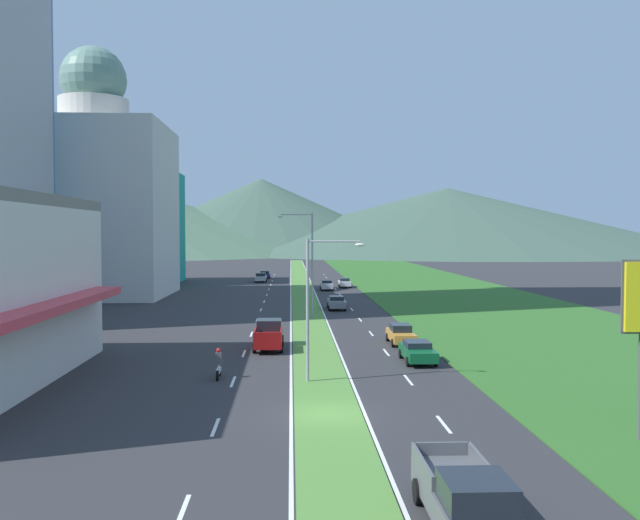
{
  "coord_description": "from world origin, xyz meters",
  "views": [
    {
      "loc": [
        -1.75,
        -31.37,
        8.59
      ],
      "look_at": [
        1.42,
        41.43,
        5.66
      ],
      "focal_mm": 37.79,
      "sensor_mm": 36.0,
      "label": 1
    }
  ],
  "objects_px": {
    "car_0": "(418,351)",
    "street_lamp_near": "(315,298)",
    "car_2": "(265,274)",
    "car_4": "(336,302)",
    "car_7": "(261,277)",
    "pickup_truck_0": "(464,497)",
    "motorcycle_rider": "(219,366)",
    "car_1": "(401,334)",
    "street_lamp_mid": "(309,258)",
    "car_6": "(327,285)",
    "car_5": "(345,283)",
    "pickup_truck_1": "(269,335)"
  },
  "relations": [
    {
      "from": "car_1",
      "to": "pickup_truck_0",
      "type": "distance_m",
      "value": 32.75
    },
    {
      "from": "pickup_truck_0",
      "to": "pickup_truck_1",
      "type": "relative_size",
      "value": 1.0
    },
    {
      "from": "motorcycle_rider",
      "to": "car_1",
      "type": "bearing_deg",
      "value": -47.29
    },
    {
      "from": "car_2",
      "to": "car_4",
      "type": "height_order",
      "value": "car_4"
    },
    {
      "from": "street_lamp_mid",
      "to": "car_1",
      "type": "bearing_deg",
      "value": -67.38
    },
    {
      "from": "car_4",
      "to": "pickup_truck_1",
      "type": "height_order",
      "value": "pickup_truck_1"
    },
    {
      "from": "car_5",
      "to": "pickup_truck_0",
      "type": "xyz_separation_m",
      "value": [
        -3.51,
        -86.96,
        0.23
      ]
    },
    {
      "from": "car_2",
      "to": "car_4",
      "type": "bearing_deg",
      "value": -169.13
    },
    {
      "from": "car_0",
      "to": "street_lamp_near",
      "type": "bearing_deg",
      "value": -50.93
    },
    {
      "from": "pickup_truck_0",
      "to": "motorcycle_rider",
      "type": "xyz_separation_m",
      "value": [
        -9.27,
        20.76,
        -0.24
      ]
    },
    {
      "from": "pickup_truck_1",
      "to": "pickup_truck_0",
      "type": "bearing_deg",
      "value": -167.91
    },
    {
      "from": "pickup_truck_0",
      "to": "pickup_truck_1",
      "type": "xyz_separation_m",
      "value": [
        -6.64,
        30.99,
        0.0
      ]
    },
    {
      "from": "street_lamp_near",
      "to": "car_6",
      "type": "relative_size",
      "value": 1.77
    },
    {
      "from": "pickup_truck_0",
      "to": "motorcycle_rider",
      "type": "bearing_deg",
      "value": -155.95
    },
    {
      "from": "pickup_truck_0",
      "to": "pickup_truck_1",
      "type": "height_order",
      "value": "same"
    },
    {
      "from": "street_lamp_mid",
      "to": "car_1",
      "type": "xyz_separation_m",
      "value": [
        6.7,
        -16.09,
        -5.31
      ]
    },
    {
      "from": "street_lamp_mid",
      "to": "car_2",
      "type": "relative_size",
      "value": 2.26
    },
    {
      "from": "street_lamp_near",
      "to": "car_4",
      "type": "xyz_separation_m",
      "value": [
        3.75,
        36.88,
        -4.08
      ]
    },
    {
      "from": "car_7",
      "to": "pickup_truck_1",
      "type": "height_order",
      "value": "pickup_truck_1"
    },
    {
      "from": "car_1",
      "to": "car_4",
      "type": "relative_size",
      "value": 0.98
    },
    {
      "from": "street_lamp_mid",
      "to": "car_6",
      "type": "height_order",
      "value": "street_lamp_mid"
    },
    {
      "from": "car_4",
      "to": "car_5",
      "type": "bearing_deg",
      "value": 173.72
    },
    {
      "from": "street_lamp_near",
      "to": "car_6",
      "type": "xyz_separation_m",
      "value": [
        4.0,
        62.54,
        -4.08
      ]
    },
    {
      "from": "car_0",
      "to": "car_7",
      "type": "relative_size",
      "value": 1.0
    },
    {
      "from": "motorcycle_rider",
      "to": "car_4",
      "type": "bearing_deg",
      "value": -14.8
    },
    {
      "from": "car_5",
      "to": "car_7",
      "type": "relative_size",
      "value": 1.02
    },
    {
      "from": "street_lamp_near",
      "to": "car_7",
      "type": "height_order",
      "value": "street_lamp_near"
    },
    {
      "from": "car_0",
      "to": "pickup_truck_1",
      "type": "relative_size",
      "value": 0.86
    },
    {
      "from": "street_lamp_near",
      "to": "car_5",
      "type": "height_order",
      "value": "street_lamp_near"
    },
    {
      "from": "car_6",
      "to": "street_lamp_near",
      "type": "bearing_deg",
      "value": -3.66
    },
    {
      "from": "car_0",
      "to": "pickup_truck_0",
      "type": "relative_size",
      "value": 0.86
    },
    {
      "from": "car_5",
      "to": "car_7",
      "type": "xyz_separation_m",
      "value": [
        -13.76,
        12.32,
        0.05
      ]
    },
    {
      "from": "car_7",
      "to": "pickup_truck_1",
      "type": "xyz_separation_m",
      "value": [
        3.61,
        -68.29,
        0.18
      ]
    },
    {
      "from": "car_7",
      "to": "motorcycle_rider",
      "type": "height_order",
      "value": "motorcycle_rider"
    },
    {
      "from": "car_1",
      "to": "car_7",
      "type": "distance_m",
      "value": 68.13
    },
    {
      "from": "car_0",
      "to": "car_2",
      "type": "relative_size",
      "value": 1.0
    },
    {
      "from": "street_lamp_mid",
      "to": "car_6",
      "type": "xyz_separation_m",
      "value": [
        3.58,
        33.38,
        -5.31
      ]
    },
    {
      "from": "car_0",
      "to": "car_5",
      "type": "xyz_separation_m",
      "value": [
        0.08,
        61.76,
        0.02
      ]
    },
    {
      "from": "car_0",
      "to": "car_6",
      "type": "bearing_deg",
      "value": -176.94
    },
    {
      "from": "car_0",
      "to": "motorcycle_rider",
      "type": "bearing_deg",
      "value": -70.73
    },
    {
      "from": "car_6",
      "to": "car_2",
      "type": "bearing_deg",
      "value": -158.92
    },
    {
      "from": "car_1",
      "to": "car_7",
      "type": "relative_size",
      "value": 1.0
    },
    {
      "from": "pickup_truck_0",
      "to": "pickup_truck_1",
      "type": "bearing_deg",
      "value": -167.91
    },
    {
      "from": "street_lamp_mid",
      "to": "pickup_truck_0",
      "type": "relative_size",
      "value": 1.96
    },
    {
      "from": "car_4",
      "to": "pickup_truck_1",
      "type": "distance_m",
      "value": 26.27
    },
    {
      "from": "car_6",
      "to": "motorcycle_rider",
      "type": "xyz_separation_m",
      "value": [
        -9.66,
        -61.26,
        -0.03
      ]
    },
    {
      "from": "pickup_truck_1",
      "to": "motorcycle_rider",
      "type": "distance_m",
      "value": 10.56
    },
    {
      "from": "car_6",
      "to": "car_1",
      "type": "bearing_deg",
      "value": 3.61
    },
    {
      "from": "car_4",
      "to": "pickup_truck_1",
      "type": "bearing_deg",
      "value": -14.95
    },
    {
      "from": "car_1",
      "to": "car_4",
      "type": "bearing_deg",
      "value": -171.94
    }
  ]
}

